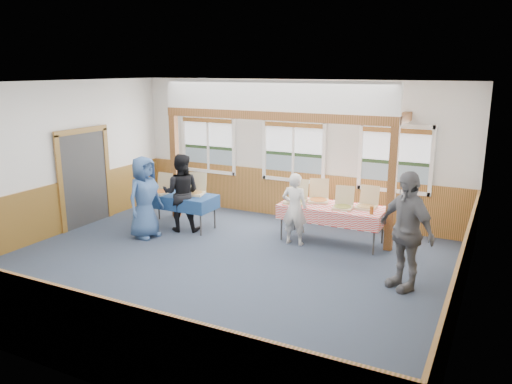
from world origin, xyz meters
TOP-DOWN VIEW (x-y plane):
  - floor at (0.00, 0.00)m, footprint 8.00×8.00m
  - ceiling at (0.00, 0.00)m, footprint 8.00×8.00m
  - wall_back at (0.00, 3.50)m, footprint 8.00×0.00m
  - wall_front at (0.00, -3.50)m, footprint 8.00×0.00m
  - wall_left at (-4.00, 0.00)m, footprint 0.00×8.00m
  - wall_right at (4.00, 0.00)m, footprint 0.00×8.00m
  - wainscot_back at (0.00, 3.48)m, footprint 7.98×0.05m
  - wainscot_front at (0.00, -3.48)m, footprint 7.98×0.05m
  - wainscot_left at (-3.98, 0.00)m, footprint 0.05×6.98m
  - wainscot_right at (3.98, 0.00)m, footprint 0.05×6.98m
  - cased_opening at (-3.96, 0.90)m, footprint 0.06×1.30m
  - window_left at (-2.30, 3.46)m, footprint 1.56×0.10m
  - window_mid at (0.00, 3.46)m, footprint 1.56×0.10m
  - window_right at (2.30, 3.46)m, footprint 1.56×0.10m
  - post_left at (-2.50, 2.30)m, footprint 0.15×0.15m
  - post_right at (2.50, 2.30)m, footprint 0.15×0.15m
  - cross_beam at (0.00, 2.30)m, footprint 5.15×0.18m
  - table_left at (-1.97, 1.64)m, footprint 1.85×1.46m
  - table_right at (1.36, 2.24)m, footprint 2.22×1.34m
  - pizza_box_a at (-2.37, 1.53)m, footprint 0.38×0.47m
  - pizza_box_b at (-1.63, 1.80)m, footprint 0.52×0.58m
  - pizza_box_c at (0.61, 2.15)m, footprint 0.46×0.54m
  - pizza_box_d at (1.00, 2.43)m, footprint 0.53×0.59m
  - pizza_box_e at (1.61, 2.16)m, footprint 0.44×0.51m
  - pizza_box_f at (2.02, 2.38)m, footprint 0.40×0.48m
  - veggie_tray at (-2.72, 1.64)m, footprint 0.38×0.38m
  - drink_glass at (2.21, 1.99)m, footprint 0.07×0.07m
  - woman_white at (0.74, 1.78)m, footprint 0.54×0.37m
  - woman_black at (-1.77, 1.49)m, footprint 1.00×0.90m
  - man_blue at (-2.19, 0.78)m, footprint 0.64×0.90m
  - person_grey at (3.08, 0.66)m, footprint 1.18×1.05m

SIDE VIEW (x-z plane):
  - floor at x=0.00m, z-range 0.00..0.00m
  - wainscot_back at x=0.00m, z-range 0.00..1.10m
  - wainscot_front at x=0.00m, z-range 0.00..1.10m
  - wainscot_left at x=-3.98m, z-range 0.00..1.10m
  - wainscot_right at x=3.98m, z-range 0.00..1.10m
  - table_left at x=-1.97m, z-range 0.32..1.07m
  - table_right at x=1.36m, z-range 0.33..1.09m
  - woman_white at x=0.74m, z-range 0.00..1.45m
  - veggie_tray at x=-2.72m, z-range 0.74..0.83m
  - pizza_box_e at x=1.61m, z-range 0.62..1.03m
  - pizza_box_f at x=2.02m, z-range 0.61..1.03m
  - pizza_box_a at x=-2.37m, z-range 0.61..1.03m
  - pizza_box_d at x=1.00m, z-range 0.60..1.04m
  - pizza_box_b at x=-1.63m, z-range 0.60..1.05m
  - pizza_box_c at x=0.61m, z-range 0.60..1.05m
  - drink_glass at x=2.21m, z-range 0.76..0.91m
  - woman_black at x=-1.77m, z-range 0.00..1.68m
  - man_blue at x=-2.19m, z-range 0.00..1.71m
  - person_grey at x=3.08m, z-range 0.00..1.92m
  - cased_opening at x=-3.96m, z-range 0.00..2.10m
  - post_left at x=-2.50m, z-range 0.00..2.40m
  - post_right at x=2.50m, z-range 0.00..2.40m
  - wall_back at x=0.00m, z-range -2.40..5.60m
  - wall_front at x=0.00m, z-range -2.40..5.60m
  - wall_left at x=-4.00m, z-range -2.40..5.60m
  - wall_right at x=4.00m, z-range -2.40..5.60m
  - window_left at x=-2.30m, z-range 0.95..2.41m
  - window_mid at x=0.00m, z-range 0.95..2.41m
  - window_right at x=2.30m, z-range 0.95..2.41m
  - cross_beam at x=0.00m, z-range 2.40..2.58m
  - ceiling at x=0.00m, z-range 3.20..3.20m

